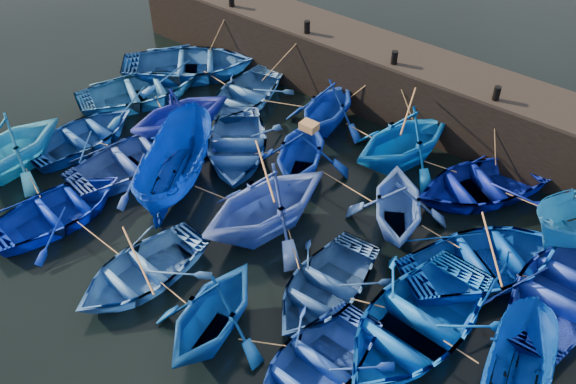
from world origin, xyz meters
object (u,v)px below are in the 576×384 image
Objects in this scene: boat_8 at (236,146)px; boat_13 at (83,136)px; boat_0 at (189,64)px; wooden_crate at (309,126)px; boat_20 at (6,146)px.

boat_8 is 1.08× the size of boat_13.
boat_8 is at bearing -144.02° from boat_13.
wooden_crate is at bearing -148.85° from boat_0.
boat_8 is 1.10× the size of boat_20.
boat_13 is at bearing 72.93° from boat_20.
boat_20 is 7.56× the size of wooden_crate.
boat_13 is (0.50, -6.12, -0.13)m from boat_0.
boat_8 is at bearing 44.71° from boat_20.
boat_0 is 9.90× the size of wooden_crate.
boat_13 is at bearing 173.41° from boat_8.
boat_20 is at bearing 135.67° from boat_0.
boat_0 is 1.31× the size of boat_20.
boat_0 is at bearing 88.63° from boat_20.
boat_0 is 1.19× the size of boat_8.
boat_8 is 8.33× the size of wooden_crate.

